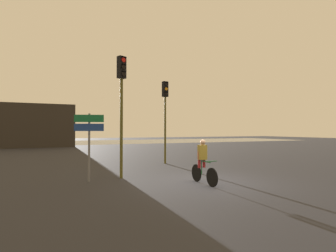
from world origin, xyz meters
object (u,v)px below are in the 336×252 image
at_px(traffic_light_near_left, 122,94).
at_px(direction_sign_post, 89,135).
at_px(traffic_light_center, 165,107).
at_px(cyclist, 203,161).
at_px(distant_building, 8,126).

relative_size(traffic_light_near_left, direction_sign_post, 1.92).
height_order(traffic_light_near_left, direction_sign_post, traffic_light_near_left).
height_order(traffic_light_center, direction_sign_post, traffic_light_center).
relative_size(traffic_light_center, cyclist, 2.83).
bearing_deg(distant_building, traffic_light_near_left, -72.85).
xyz_separation_m(traffic_light_center, direction_sign_post, (-4.79, -3.89, -1.55)).
height_order(distant_building, traffic_light_near_left, traffic_light_near_left).
relative_size(distant_building, traffic_light_near_left, 2.82).
bearing_deg(distant_building, traffic_light_center, -61.74).
bearing_deg(traffic_light_center, direction_sign_post, 30.60).
bearing_deg(cyclist, traffic_light_center, -100.49).
xyz_separation_m(distant_building, traffic_light_center, (10.81, -20.10, 0.86)).
bearing_deg(cyclist, distant_building, -70.28).
bearing_deg(cyclist, traffic_light_near_left, -43.64).
height_order(direction_sign_post, cyclist, direction_sign_post).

